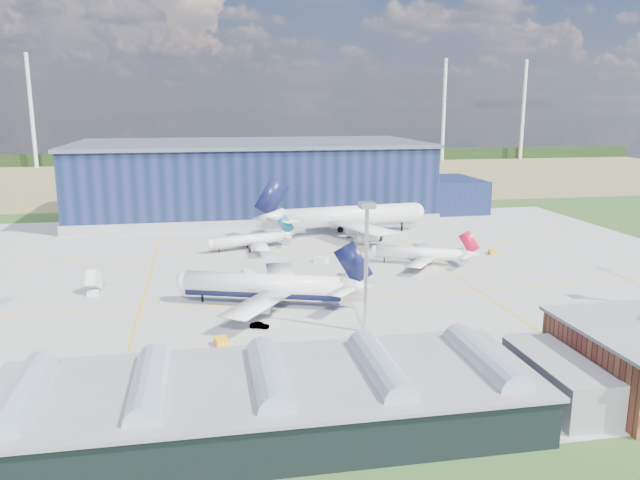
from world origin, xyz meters
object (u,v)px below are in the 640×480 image
Objects in this scene: gse_tug_b at (212,276)px; airliner_regional at (248,235)px; light_mast_center at (366,246)px; car_b at (260,326)px; gse_tug_a at (222,343)px; gse_cart_b at (321,260)px; gse_cart_a at (248,273)px; airstair at (95,285)px; hangar at (259,182)px; airliner_widebody at (350,205)px; gse_van_c at (516,352)px; airliner_red at (419,247)px; airliner_navy at (263,273)px; gse_van_a at (225,283)px; car_a at (506,362)px; gse_tug_c at (493,252)px.

airliner_regional is at bearing 110.99° from gse_tug_b.
light_mast_center is 23.93m from car_b.
gse_cart_b reaches higher than gse_tug_a.
gse_tug_b is 0.79× the size of gse_cart_a.
hangar is at bearing 73.19° from airstair.
airliner_widebody is (16.63, 81.81, -6.38)m from light_mast_center.
airliner_widebody reaches higher than gse_van_c.
gse_tug_a is 43.88m from airstair.
gse_tug_b is (-42.51, -42.44, -8.47)m from airliner_widebody.
light_mast_center is 50.95m from airliner_red.
hangar is 107.29m from airliner_navy.
airstair is (-27.15, 2.99, 0.32)m from gse_van_a.
airliner_navy reaches higher than car_b.
airliner_red is 49.95m from gse_van_a.
gse_cart_a is (-1.98, -26.57, -3.58)m from airliner_regional.
gse_van_c is (-4.81, -59.02, -3.20)m from airliner_red.
light_mast_center reaches higher than car_a.
car_b is (32.33, -28.43, -1.10)m from airstair.
gse_cart_b is (1.58, 49.49, -14.72)m from light_mast_center.
airliner_regional is at bearing 70.11° from gse_cart_a.
light_mast_center is 0.41× the size of airliner_widebody.
airliner_regional reaches higher than gse_cart_b.
gse_van_c reaches higher than gse_tug_b.
airliner_widebody reaches higher than gse_van_a.
airliner_regional is at bearing -179.75° from gse_tug_c.
light_mast_center is 46.41m from gse_cart_a.
gse_tug_a is at bearing 64.95° from airliner_red.
gse_tug_c is 99.82m from airstair.
gse_van_c is at bearing -26.68° from gse_tug_a.
airliner_regional reaches higher than car_a.
gse_cart_a is at bearing -156.52° from gse_tug_c.
airliner_navy is 36.55m from gse_cart_b.
gse_tug_c is at bearing -69.39° from gse_van_a.
airliner_widebody is 16.46× the size of gse_cart_a.
gse_tug_b is 0.78× the size of car_b.
gse_van_a is 63.62m from gse_van_c.
airliner_widebody is at bearing 149.79° from gse_tug_c.
light_mast_center is at bearing -25.08° from airstair.
airliner_regional is at bearing -6.38° from gse_van_a.
gse_van_a is at bearing 60.79° from gse_van_c.
gse_van_a reaches higher than gse_tug_c.
hangar is at bearing 119.10° from gse_tug_b.
airstair reaches higher than car_b.
airliner_regional is 66.05m from gse_tug_c.
hangar is 5.48× the size of airliner_regional.
airliner_red reaches higher than gse_van_a.
gse_tug_a is (-49.97, -45.31, -3.74)m from airliner_red.
gse_cart_b reaches higher than gse_tug_c.
airliner_widebody is 94.19m from gse_tug_a.
airliner_widebody is (32.65, 63.81, 2.46)m from airliner_navy.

